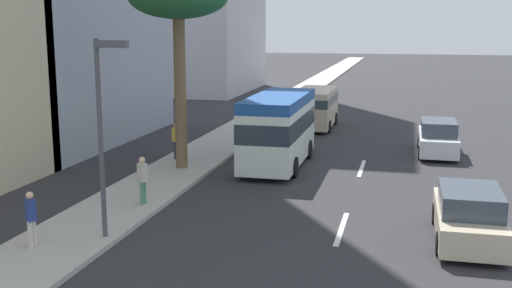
% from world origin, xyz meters
% --- Properties ---
extents(ground_plane, '(198.00, 198.00, 0.00)m').
position_xyz_m(ground_plane, '(31.50, 0.00, 0.00)').
color(ground_plane, '#2D2D30').
extents(sidewalk_right, '(162.00, 2.84, 0.15)m').
position_xyz_m(sidewalk_right, '(31.50, 7.44, 0.07)').
color(sidewalk_right, '#B2ADA3').
rests_on(sidewalk_right, ground_plane).
extents(lane_stripe_mid, '(3.20, 0.16, 0.01)m').
position_xyz_m(lane_stripe_mid, '(14.27, 0.00, 0.01)').
color(lane_stripe_mid, silver).
rests_on(lane_stripe_mid, ground_plane).
extents(lane_stripe_far, '(3.20, 0.16, 0.01)m').
position_xyz_m(lane_stripe_far, '(22.54, 0.00, 0.01)').
color(lane_stripe_far, silver).
rests_on(lane_stripe_far, ground_plane).
extents(minibus_lead, '(6.60, 2.31, 3.09)m').
position_xyz_m(minibus_lead, '(22.20, 3.57, 1.69)').
color(minibus_lead, silver).
rests_on(minibus_lead, ground_plane).
extents(car_second, '(4.61, 1.79, 1.65)m').
position_xyz_m(car_second, '(26.42, -3.27, 0.78)').
color(car_second, silver).
rests_on(car_second, ground_plane).
extents(van_fourth, '(5.33, 2.22, 2.29)m').
position_xyz_m(van_fourth, '(32.74, 3.49, 1.32)').
color(van_fourth, beige).
rests_on(van_fourth, ground_plane).
extents(car_fifth, '(4.46, 1.84, 1.57)m').
position_xyz_m(car_fifth, '(14.01, -3.59, 0.75)').
color(car_fifth, beige).
rests_on(car_fifth, ground_plane).
extents(pedestrian_near_lamp, '(0.38, 0.39, 1.54)m').
position_xyz_m(pedestrian_near_lamp, '(10.33, 7.91, 0.98)').
color(pedestrian_near_lamp, beige).
rests_on(pedestrian_near_lamp, sidewalk_right).
extents(pedestrian_mid_block, '(0.36, 0.39, 1.61)m').
position_xyz_m(pedestrian_mid_block, '(14.85, 6.68, 1.03)').
color(pedestrian_mid_block, '#4C8C66').
rests_on(pedestrian_mid_block, sidewalk_right).
extents(pedestrian_by_tree, '(0.30, 0.35, 1.62)m').
position_xyz_m(pedestrian_by_tree, '(21.91, 8.18, 1.03)').
color(pedestrian_by_tree, '#333338').
rests_on(pedestrian_by_tree, sidewalk_right).
extents(palm_tree, '(4.05, 4.05, 7.93)m').
position_xyz_m(palm_tree, '(20.34, 7.33, 6.99)').
color(palm_tree, brown).
rests_on(palm_tree, sidewalk_right).
extents(street_lamp, '(0.24, 0.97, 5.55)m').
position_xyz_m(street_lamp, '(11.59, 6.30, 3.67)').
color(street_lamp, '#4C4C51').
rests_on(street_lamp, sidewalk_right).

